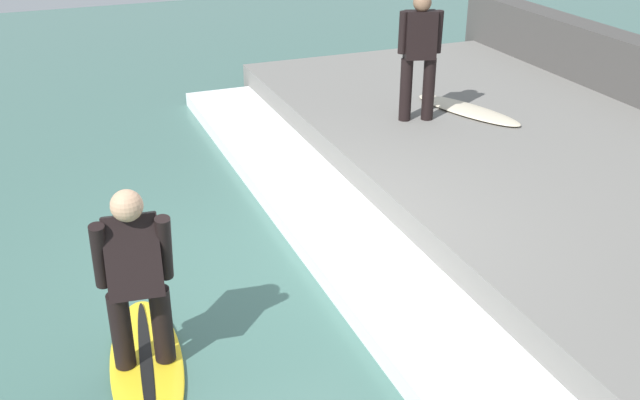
{
  "coord_description": "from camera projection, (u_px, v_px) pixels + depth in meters",
  "views": [
    {
      "loc": [
        -1.93,
        -5.99,
        3.81
      ],
      "look_at": [
        0.45,
        0.0,
        0.7
      ],
      "focal_mm": 42.0,
      "sensor_mm": 36.0,
      "label": 1
    }
  ],
  "objects": [
    {
      "name": "ground_plane",
      "position": [
        277.0,
        272.0,
        7.31
      ],
      "size": [
        28.0,
        28.0,
        0.0
      ],
      "primitive_type": "plane",
      "color": "#426B60"
    },
    {
      "name": "surfer_waiting_near",
      "position": [
        419.0,
        51.0,
        9.46
      ],
      "size": [
        0.54,
        0.35,
        1.64
      ],
      "color": "black",
      "rests_on": "concrete_ledge"
    },
    {
      "name": "surfboard_riding",
      "position": [
        147.0,
        364.0,
        5.97
      ],
      "size": [
        0.79,
        1.93,
        0.07
      ],
      "color": "yellow",
      "rests_on": "ground_plane"
    },
    {
      "name": "concrete_ledge",
      "position": [
        575.0,
        193.0,
        8.38
      ],
      "size": [
        4.4,
        11.31,
        0.48
      ],
      "primitive_type": "cube",
      "color": "slate",
      "rests_on": "ground_plane"
    },
    {
      "name": "surfer_riding",
      "position": [
        135.0,
        272.0,
        5.6
      ],
      "size": [
        0.58,
        0.51,
        1.5
      ],
      "color": "black",
      "rests_on": "surfboard_riding"
    },
    {
      "name": "wave_foam_crest",
      "position": [
        354.0,
        248.0,
        7.54
      ],
      "size": [
        1.04,
        10.74,
        0.2
      ],
      "primitive_type": "cube",
      "color": "white",
      "rests_on": "ground_plane"
    },
    {
      "name": "surfboard_waiting_near",
      "position": [
        467.0,
        110.0,
        10.12
      ],
      "size": [
        1.0,
        1.77,
        0.06
      ],
      "color": "beige",
      "rests_on": "concrete_ledge"
    }
  ]
}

